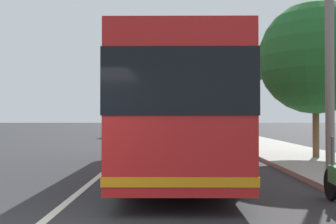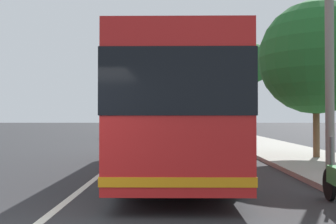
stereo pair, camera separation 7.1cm
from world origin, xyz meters
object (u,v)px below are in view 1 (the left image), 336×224
(car_far_distant, at_px, (136,126))
(roadside_tree_mid_block, at_px, (316,58))
(roadside_tree_far_block, at_px, (250,64))
(car_behind_bus, at_px, (123,128))
(coach_bus, at_px, (176,110))
(utility_pole, at_px, (329,31))

(car_far_distant, xyz_separation_m, roadside_tree_mid_block, (-27.81, -9.33, 3.15))
(roadside_tree_mid_block, height_order, roadside_tree_far_block, roadside_tree_far_block)
(car_behind_bus, distance_m, roadside_tree_mid_block, 19.90)
(coach_bus, distance_m, utility_pole, 5.09)
(utility_pole, bearing_deg, coach_bus, 79.79)
(car_behind_bus, height_order, utility_pole, utility_pole)
(car_behind_bus, distance_m, roadside_tree_far_block, 11.83)
(roadside_tree_far_block, bearing_deg, car_far_distant, 29.64)
(car_behind_bus, bearing_deg, utility_pole, 26.94)
(car_behind_bus, xyz_separation_m, roadside_tree_mid_block, (-17.27, -9.38, 3.15))
(car_behind_bus, relative_size, car_far_distant, 1.03)
(car_behind_bus, distance_m, utility_pole, 22.56)
(roadside_tree_far_block, distance_m, utility_pole, 14.92)
(car_far_distant, distance_m, roadside_tree_mid_block, 29.50)
(car_far_distant, bearing_deg, car_behind_bus, -1.63)
(car_far_distant, xyz_separation_m, utility_pole, (-31.14, -8.48, 3.43))
(car_behind_bus, xyz_separation_m, car_far_distant, (10.54, -0.05, -0.00))
(car_behind_bus, height_order, car_far_distant, car_far_distant)
(car_far_distant, bearing_deg, utility_pole, 13.89)
(roadside_tree_mid_block, xyz_separation_m, roadside_tree_far_block, (11.53, 0.07, 1.36))
(roadside_tree_mid_block, distance_m, utility_pole, 3.45)
(utility_pole, bearing_deg, roadside_tree_far_block, -2.99)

